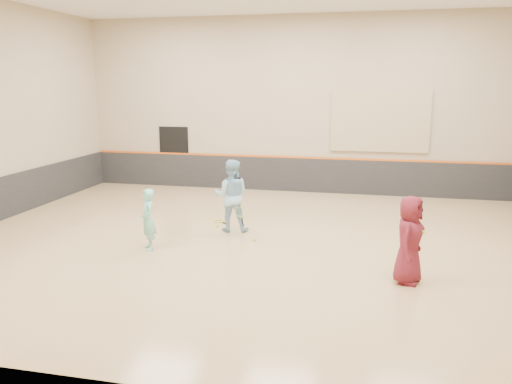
% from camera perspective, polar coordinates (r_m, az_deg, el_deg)
% --- Properties ---
extents(room, '(15.04, 12.04, 6.22)m').
position_cam_1_polar(room, '(11.78, 0.49, -2.05)').
color(room, tan).
rests_on(room, ground).
extents(wainscot_back, '(14.90, 0.04, 1.20)m').
position_cam_1_polar(wainscot_back, '(17.58, 4.51, 1.98)').
color(wainscot_back, '#232326').
rests_on(wainscot_back, floor).
extents(accent_stripe, '(14.90, 0.03, 0.06)m').
position_cam_1_polar(accent_stripe, '(17.47, 4.54, 3.98)').
color(accent_stripe, '#D85914').
rests_on(accent_stripe, wall_back).
extents(acoustic_panel, '(3.20, 0.08, 2.00)m').
position_cam_1_polar(acoustic_panel, '(17.17, 13.98, 7.81)').
color(acoustic_panel, tan).
rests_on(acoustic_panel, wall_back).
extents(doorway, '(1.10, 0.05, 2.20)m').
position_cam_1_polar(doorway, '(18.66, -9.32, 4.01)').
color(doorway, black).
rests_on(doorway, floor).
extents(girl, '(0.57, 0.61, 1.41)m').
position_cam_1_polar(girl, '(11.62, -12.24, -3.09)').
color(girl, '#7EDBC9').
rests_on(girl, floor).
extents(instructor, '(0.99, 0.83, 1.86)m').
position_cam_1_polar(instructor, '(12.77, -2.84, -0.40)').
color(instructor, '#96C9E7').
rests_on(instructor, floor).
extents(young_man, '(0.77, 0.96, 1.70)m').
position_cam_1_polar(young_man, '(9.88, 17.12, -5.23)').
color(young_man, maroon).
rests_on(young_man, floor).
extents(held_racket, '(0.34, 0.34, 0.56)m').
position_cam_1_polar(held_racket, '(12.55, -1.88, -2.29)').
color(held_racket, '#9DBB29').
rests_on(held_racket, instructor).
extents(spare_racket, '(0.64, 0.64, 0.04)m').
position_cam_1_polar(spare_racket, '(13.82, -4.26, -3.33)').
color(spare_racket, gold).
rests_on(spare_racket, floor).
extents(ball_under_racket, '(0.07, 0.07, 0.07)m').
position_cam_1_polar(ball_under_racket, '(12.12, -0.14, -5.46)').
color(ball_under_racket, yellow).
rests_on(ball_under_racket, floor).
extents(ball_in_hand, '(0.07, 0.07, 0.07)m').
position_cam_1_polar(ball_in_hand, '(9.79, 18.54, -4.36)').
color(ball_in_hand, '#BDD732').
rests_on(ball_in_hand, young_man).
extents(ball_beside_spare, '(0.07, 0.07, 0.07)m').
position_cam_1_polar(ball_beside_spare, '(13.32, -4.41, -3.87)').
color(ball_beside_spare, yellow).
rests_on(ball_beside_spare, floor).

